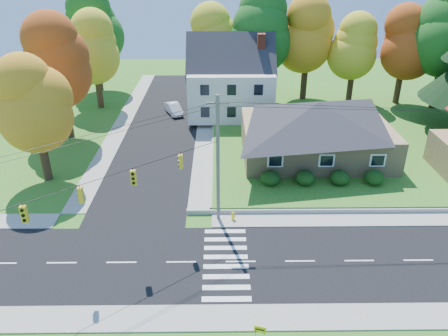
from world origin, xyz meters
name	(u,v)px	position (x,y,z in m)	size (l,w,h in m)	color
ground	(241,262)	(0.00, 0.00, 0.00)	(120.00, 120.00, 0.00)	#3D7923
road_main	(241,262)	(0.00, 0.00, 0.01)	(90.00, 8.00, 0.02)	black
road_cross	(164,123)	(-8.00, 26.00, 0.01)	(8.00, 44.00, 0.02)	black
sidewalk_north	(238,220)	(0.00, 5.00, 0.04)	(90.00, 2.00, 0.08)	#9C9A90
sidewalk_south	(245,318)	(0.00, -5.00, 0.04)	(90.00, 2.00, 0.08)	#9C9A90
lawn	(350,137)	(13.00, 21.00, 0.25)	(30.00, 30.00, 0.50)	#3D7923
ranch_house	(316,128)	(8.00, 16.00, 3.27)	(14.60, 10.60, 5.40)	tan
colonial_house	(231,81)	(0.04, 28.00, 4.58)	(10.40, 8.40, 9.60)	silver
hedge_row	(323,178)	(7.50, 9.80, 1.14)	(10.70, 1.70, 1.27)	#163A10
traffic_infrastructure	(239,185)	(-0.15, 1.35, 5.15)	(38.10, 10.66, 10.00)	#666059
tree_lot_0	(214,40)	(-2.00, 34.00, 8.31)	(6.72, 6.72, 12.51)	#3F2A19
tree_lot_1	(262,31)	(4.00, 33.00, 9.61)	(7.84, 7.84, 14.60)	#3F2A19
tree_lot_2	(308,34)	(10.00, 34.00, 8.96)	(7.28, 7.28, 13.56)	#3F2A19
tree_lot_3	(355,46)	(16.00, 33.00, 7.65)	(6.16, 6.16, 11.47)	#3F2A19
tree_lot_4	(406,42)	(22.00, 32.00, 8.31)	(6.72, 6.72, 12.51)	#3F2A19
tree_west_0	(33,104)	(-17.00, 12.00, 7.15)	(6.16, 6.16, 11.47)	#3F2A19
tree_west_1	(58,61)	(-18.00, 22.00, 8.46)	(7.28, 7.28, 13.56)	#3F2A19
tree_west_2	(93,47)	(-17.00, 32.00, 7.81)	(6.72, 6.72, 12.51)	#3F2A19
tree_west_3	(92,26)	(-19.00, 40.00, 9.11)	(7.84, 7.84, 14.60)	#3F2A19
white_car	(174,109)	(-7.13, 29.33, 0.69)	(1.42, 4.07, 1.34)	white
fire_hydrant	(233,216)	(-0.36, 5.02, 0.35)	(0.42, 0.33, 0.73)	yellow
yard_sign	(260,330)	(0.74, -6.40, 0.59)	(0.64, 0.21, 0.83)	black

